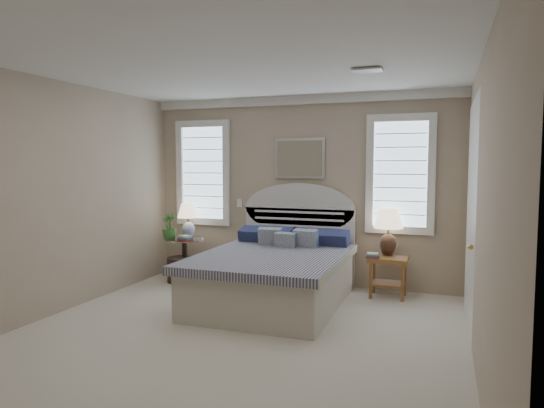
% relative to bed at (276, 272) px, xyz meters
% --- Properties ---
extents(floor, '(4.50, 5.00, 0.01)m').
position_rel_bed_xyz_m(floor, '(0.00, -1.46, -0.39)').
color(floor, beige).
rests_on(floor, ground).
extents(ceiling, '(4.50, 5.00, 0.01)m').
position_rel_bed_xyz_m(ceiling, '(0.00, -1.46, 2.31)').
color(ceiling, silver).
rests_on(ceiling, wall_back).
extents(wall_back, '(4.50, 0.02, 2.70)m').
position_rel_bed_xyz_m(wall_back, '(0.00, 1.04, 0.96)').
color(wall_back, tan).
rests_on(wall_back, floor).
extents(wall_left, '(0.02, 5.00, 2.70)m').
position_rel_bed_xyz_m(wall_left, '(-2.25, -1.46, 0.96)').
color(wall_left, tan).
rests_on(wall_left, floor).
extents(wall_right, '(0.02, 5.00, 2.70)m').
position_rel_bed_xyz_m(wall_right, '(2.25, -1.46, 0.96)').
color(wall_right, tan).
rests_on(wall_right, floor).
extents(crown_molding, '(4.50, 0.08, 0.12)m').
position_rel_bed_xyz_m(crown_molding, '(0.00, 1.00, 2.25)').
color(crown_molding, white).
rests_on(crown_molding, wall_back).
extents(hvac_vent, '(0.30, 0.20, 0.02)m').
position_rel_bed_xyz_m(hvac_vent, '(1.20, -0.66, 2.29)').
color(hvac_vent, '#B2B2B2').
rests_on(hvac_vent, ceiling).
extents(switch_plate, '(0.08, 0.01, 0.12)m').
position_rel_bed_xyz_m(switch_plate, '(-0.95, 1.03, 0.76)').
color(switch_plate, white).
rests_on(switch_plate, wall_back).
extents(window_left, '(0.90, 0.06, 1.60)m').
position_rel_bed_xyz_m(window_left, '(-1.55, 1.02, 1.21)').
color(window_left, silver).
rests_on(window_left, wall_back).
extents(window_right, '(0.90, 0.06, 1.60)m').
position_rel_bed_xyz_m(window_right, '(1.40, 1.02, 1.21)').
color(window_right, silver).
rests_on(window_right, wall_back).
extents(painting, '(0.74, 0.04, 0.58)m').
position_rel_bed_xyz_m(painting, '(0.00, 1.00, 1.43)').
color(painting, silver).
rests_on(painting, wall_back).
extents(closet_door, '(0.02, 1.80, 2.40)m').
position_rel_bed_xyz_m(closet_door, '(2.23, -0.26, 0.81)').
color(closet_door, white).
rests_on(closet_door, floor).
extents(bed, '(1.72, 2.28, 1.47)m').
position_rel_bed_xyz_m(bed, '(0.00, 0.00, 0.00)').
color(bed, beige).
rests_on(bed, floor).
extents(side_table_left, '(0.56, 0.56, 0.63)m').
position_rel_bed_xyz_m(side_table_left, '(-1.65, 0.59, 0.00)').
color(side_table_left, black).
rests_on(side_table_left, floor).
extents(nightstand_right, '(0.50, 0.40, 0.53)m').
position_rel_bed_xyz_m(nightstand_right, '(1.30, 0.69, 0.00)').
color(nightstand_right, brown).
rests_on(nightstand_right, floor).
extents(floor_pot, '(0.48, 0.48, 0.36)m').
position_rel_bed_xyz_m(floor_pot, '(-1.67, 0.51, -0.20)').
color(floor_pot, black).
rests_on(floor_pot, floor).
extents(lamp_left, '(0.34, 0.34, 0.53)m').
position_rel_bed_xyz_m(lamp_left, '(-1.65, 0.72, 0.57)').
color(lamp_left, white).
rests_on(lamp_left, side_table_left).
extents(lamp_right, '(0.47, 0.47, 0.63)m').
position_rel_bed_xyz_m(lamp_right, '(1.28, 0.82, 0.53)').
color(lamp_right, black).
rests_on(lamp_right, nightstand_right).
extents(potted_plant, '(0.25, 0.25, 0.38)m').
position_rel_bed_xyz_m(potted_plant, '(-1.82, 0.45, 0.43)').
color(potted_plant, '#3D7A31').
rests_on(potted_plant, side_table_left).
extents(books_left, '(0.23, 0.20, 0.08)m').
position_rel_bed_xyz_m(books_left, '(-1.54, 0.42, 0.28)').
color(books_left, maroon).
rests_on(books_left, side_table_left).
extents(books_right, '(0.17, 0.13, 0.07)m').
position_rel_bed_xyz_m(books_right, '(1.12, 0.56, 0.18)').
color(books_right, maroon).
rests_on(books_right, nightstand_right).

